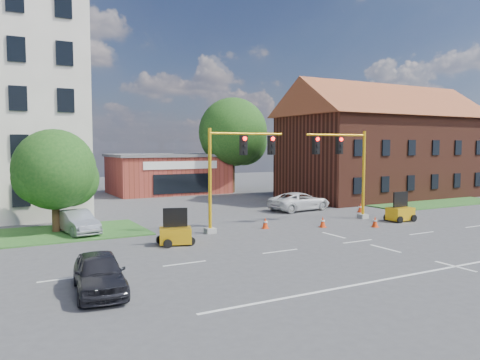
% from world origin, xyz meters
% --- Properties ---
extents(ground, '(120.00, 120.00, 0.00)m').
position_xyz_m(ground, '(0.00, 0.00, 0.00)').
color(ground, '#414143').
rests_on(ground, ground).
extents(grass_verge_ne, '(14.00, 4.00, 0.08)m').
position_xyz_m(grass_verge_ne, '(18.00, 9.00, 0.04)').
color(grass_verge_ne, '#25521E').
rests_on(grass_verge_ne, ground).
extents(lane_markings, '(60.00, 36.00, 0.01)m').
position_xyz_m(lane_markings, '(0.00, -3.00, 0.01)').
color(lane_markings, silver).
rests_on(lane_markings, ground).
extents(brick_shop, '(12.40, 8.40, 4.30)m').
position_xyz_m(brick_shop, '(0.00, 29.98, 2.16)').
color(brick_shop, maroon).
rests_on(brick_shop, ground).
extents(townhouse_row, '(21.00, 11.00, 11.50)m').
position_xyz_m(townhouse_row, '(18.00, 16.00, 5.93)').
color(townhouse_row, '#502418').
rests_on(townhouse_row, ground).
extents(tree_large, '(7.95, 7.57, 10.47)m').
position_xyz_m(tree_large, '(6.89, 27.08, 6.41)').
color(tree_large, '#3D2616').
rests_on(tree_large, ground).
extents(tree_nw_front, '(5.00, 4.76, 6.15)m').
position_xyz_m(tree_nw_front, '(-13.76, 10.58, 3.61)').
color(tree_nw_front, '#3D2616').
rests_on(tree_nw_front, ground).
extents(signal_mast_west, '(5.30, 0.60, 6.20)m').
position_xyz_m(signal_mast_west, '(-4.36, 6.00, 3.92)').
color(signal_mast_west, gray).
rests_on(signal_mast_west, ground).
extents(signal_mast_east, '(5.30, 0.60, 6.20)m').
position_xyz_m(signal_mast_east, '(4.36, 6.00, 3.92)').
color(signal_mast_east, gray).
rests_on(signal_mast_east, ground).
extents(trailer_west, '(1.88, 1.53, 1.85)m').
position_xyz_m(trailer_west, '(-8.97, 3.88, 0.58)').
color(trailer_west, yellow).
rests_on(trailer_west, ground).
extents(trailer_east, '(1.72, 1.17, 1.93)m').
position_xyz_m(trailer_east, '(7.33, 3.80, 0.60)').
color(trailer_east, yellow).
rests_on(trailer_east, ground).
extents(cone_a, '(0.40, 0.40, 0.70)m').
position_xyz_m(cone_a, '(-2.31, 5.77, 0.34)').
color(cone_a, red).
rests_on(cone_a, ground).
extents(cone_b, '(0.40, 0.40, 0.70)m').
position_xyz_m(cone_b, '(1.13, 4.42, 0.34)').
color(cone_b, red).
rests_on(cone_b, ground).
extents(cone_c, '(0.40, 0.40, 0.70)m').
position_xyz_m(cone_c, '(4.09, 2.87, 0.34)').
color(cone_c, red).
rests_on(cone_c, ground).
extents(cone_d, '(0.40, 0.40, 0.70)m').
position_xyz_m(cone_d, '(8.00, 8.40, 0.34)').
color(cone_d, red).
rests_on(cone_d, ground).
extents(pickup_white, '(5.45, 2.95, 1.45)m').
position_xyz_m(pickup_white, '(4.47, 11.54, 0.73)').
color(pickup_white, white).
rests_on(pickup_white, ground).
extents(sedan_dark, '(2.12, 4.30, 1.41)m').
position_xyz_m(sedan_dark, '(-14.15, -2.37, 0.71)').
color(sedan_dark, black).
rests_on(sedan_dark, ground).
extents(sedan_silver_front, '(2.15, 4.39, 1.39)m').
position_xyz_m(sedan_silver_front, '(-12.95, 9.56, 0.69)').
color(sedan_silver_front, '#A0A3A7').
rests_on(sedan_silver_front, ground).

